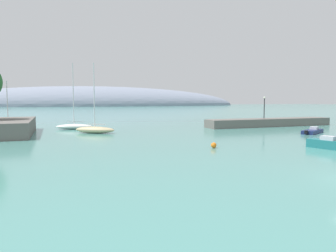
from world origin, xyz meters
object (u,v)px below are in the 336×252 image
harbor_lamp_post (264,105)px  mooring_buoy_orange (214,145)px  sailboat_white_near_shore (74,126)px  motorboat_navy_foreground (313,131)px  sailboat_sand_mid_mooring (95,129)px  sailboat_red_outer_mooring (8,126)px

harbor_lamp_post → mooring_buoy_orange: bearing=-138.1°
sailboat_white_near_shore → harbor_lamp_post: bearing=179.9°
sailboat_white_near_shore → motorboat_navy_foreground: size_ratio=2.01×
motorboat_navy_foreground → mooring_buoy_orange: 21.14m
mooring_buoy_orange → harbor_lamp_post: size_ratio=0.14×
sailboat_white_near_shore → sailboat_sand_mid_mooring: sailboat_white_near_shore is taller
sailboat_red_outer_mooring → motorboat_navy_foreground: (41.58, -20.76, -0.28)m
mooring_buoy_orange → harbor_lamp_post: 28.70m
mooring_buoy_orange → harbor_lamp_post: harbor_lamp_post is taller
sailboat_white_near_shore → harbor_lamp_post: sailboat_white_near_shore is taller
motorboat_navy_foreground → harbor_lamp_post: (1.16, 12.23, 3.60)m
sailboat_red_outer_mooring → motorboat_navy_foreground: bearing=-169.0°
sailboat_white_near_shore → mooring_buoy_orange: (11.68, -25.61, -0.27)m
sailboat_sand_mid_mooring → sailboat_red_outer_mooring: 15.44m
sailboat_white_near_shore → sailboat_sand_mid_mooring: size_ratio=1.07×
motorboat_navy_foreground → harbor_lamp_post: bearing=57.5°
sailboat_white_near_shore → mooring_buoy_orange: 28.14m
harbor_lamp_post → sailboat_white_near_shore: bearing=168.7°
sailboat_white_near_shore → motorboat_navy_foreground: 36.86m
sailboat_white_near_shore → sailboat_sand_mid_mooring: bearing=119.3°
sailboat_red_outer_mooring → mooring_buoy_orange: 34.98m
sailboat_sand_mid_mooring → sailboat_red_outer_mooring: size_ratio=1.30×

